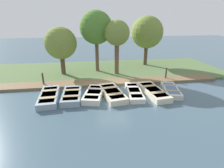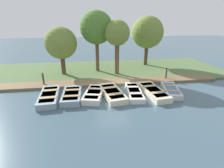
{
  "view_description": "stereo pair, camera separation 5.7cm",
  "coord_description": "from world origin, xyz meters",
  "px_view_note": "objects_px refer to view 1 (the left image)",
  "views": [
    {
      "loc": [
        12.2,
        -1.83,
        5.1
      ],
      "look_at": [
        0.56,
        -0.1,
        0.65
      ],
      "focal_mm": 28.0,
      "sensor_mm": 36.0,
      "label": 1
    },
    {
      "loc": [
        12.21,
        -1.77,
        5.1
      ],
      "look_at": [
        0.56,
        -0.1,
        0.65
      ],
      "focal_mm": 28.0,
      "sensor_mm": 36.0,
      "label": 2
    }
  ],
  "objects_px": {
    "rowboat_0": "(49,96)",
    "rowboat_4": "(134,92)",
    "park_tree_center": "(117,34)",
    "mooring_post_far": "(166,74)",
    "mooring_post_near": "(43,80)",
    "rowboat_6": "(171,90)",
    "rowboat_5": "(153,91)",
    "rowboat_1": "(72,95)",
    "rowboat_3": "(112,93)",
    "park_tree_far_left": "(61,43)",
    "park_tree_left": "(96,28)",
    "rowboat_2": "(94,94)",
    "park_tree_right": "(147,33)"
  },
  "relations": [
    {
      "from": "rowboat_0",
      "to": "park_tree_left",
      "type": "height_order",
      "value": "park_tree_left"
    },
    {
      "from": "rowboat_5",
      "to": "mooring_post_near",
      "type": "relative_size",
      "value": 3.05
    },
    {
      "from": "rowboat_0",
      "to": "mooring_post_far",
      "type": "distance_m",
      "value": 9.72
    },
    {
      "from": "rowboat_0",
      "to": "rowboat_4",
      "type": "distance_m",
      "value": 5.84
    },
    {
      "from": "rowboat_5",
      "to": "mooring_post_far",
      "type": "xyz_separation_m",
      "value": [
        -2.76,
        2.19,
        0.36
      ]
    },
    {
      "from": "rowboat_0",
      "to": "park_tree_center",
      "type": "bearing_deg",
      "value": 127.26
    },
    {
      "from": "rowboat_2",
      "to": "park_tree_far_left",
      "type": "relative_size",
      "value": 0.67
    },
    {
      "from": "park_tree_center",
      "to": "mooring_post_far",
      "type": "bearing_deg",
      "value": 62.66
    },
    {
      "from": "rowboat_3",
      "to": "mooring_post_near",
      "type": "xyz_separation_m",
      "value": [
        -2.62,
        -5.13,
        0.36
      ]
    },
    {
      "from": "rowboat_4",
      "to": "park_tree_far_left",
      "type": "bearing_deg",
      "value": -128.6
    },
    {
      "from": "rowboat_0",
      "to": "mooring_post_far",
      "type": "bearing_deg",
      "value": 101.85
    },
    {
      "from": "rowboat_0",
      "to": "rowboat_3",
      "type": "bearing_deg",
      "value": 85.63
    },
    {
      "from": "rowboat_1",
      "to": "park_tree_center",
      "type": "relative_size",
      "value": 0.55
    },
    {
      "from": "rowboat_3",
      "to": "park_tree_center",
      "type": "relative_size",
      "value": 0.67
    },
    {
      "from": "rowboat_3",
      "to": "rowboat_1",
      "type": "bearing_deg",
      "value": -99.66
    },
    {
      "from": "rowboat_3",
      "to": "park_tree_far_left",
      "type": "relative_size",
      "value": 0.75
    },
    {
      "from": "rowboat_4",
      "to": "mooring_post_near",
      "type": "bearing_deg",
      "value": -105.53
    },
    {
      "from": "park_tree_left",
      "to": "park_tree_center",
      "type": "distance_m",
      "value": 2.2
    },
    {
      "from": "park_tree_far_left",
      "to": "rowboat_2",
      "type": "bearing_deg",
      "value": 26.11
    },
    {
      "from": "park_tree_center",
      "to": "rowboat_1",
      "type": "bearing_deg",
      "value": -39.73
    },
    {
      "from": "rowboat_3",
      "to": "rowboat_2",
      "type": "bearing_deg",
      "value": -100.7
    },
    {
      "from": "rowboat_0",
      "to": "rowboat_2",
      "type": "relative_size",
      "value": 1.1
    },
    {
      "from": "mooring_post_far",
      "to": "rowboat_6",
      "type": "bearing_deg",
      "value": -16.57
    },
    {
      "from": "rowboat_4",
      "to": "park_tree_far_left",
      "type": "distance_m",
      "value": 8.1
    },
    {
      "from": "rowboat_4",
      "to": "rowboat_5",
      "type": "height_order",
      "value": "rowboat_5"
    },
    {
      "from": "rowboat_3",
      "to": "mooring_post_far",
      "type": "xyz_separation_m",
      "value": [
        -2.62,
        5.12,
        0.36
      ]
    },
    {
      "from": "rowboat_5",
      "to": "rowboat_4",
      "type": "bearing_deg",
      "value": -102.86
    },
    {
      "from": "rowboat_2",
      "to": "rowboat_1",
      "type": "bearing_deg",
      "value": -75.48
    },
    {
      "from": "rowboat_1",
      "to": "park_tree_right",
      "type": "bearing_deg",
      "value": 135.99
    },
    {
      "from": "rowboat_4",
      "to": "mooring_post_far",
      "type": "height_order",
      "value": "mooring_post_far"
    },
    {
      "from": "rowboat_6",
      "to": "park_tree_far_left",
      "type": "distance_m",
      "value": 10.17
    },
    {
      "from": "park_tree_center",
      "to": "rowboat_2",
      "type": "bearing_deg",
      "value": -27.1
    },
    {
      "from": "rowboat_1",
      "to": "rowboat_5",
      "type": "height_order",
      "value": "rowboat_5"
    },
    {
      "from": "rowboat_3",
      "to": "rowboat_5",
      "type": "distance_m",
      "value": 2.93
    },
    {
      "from": "mooring_post_near",
      "to": "rowboat_6",
      "type": "bearing_deg",
      "value": 74.51
    },
    {
      "from": "rowboat_0",
      "to": "mooring_post_near",
      "type": "bearing_deg",
      "value": -164.47
    },
    {
      "from": "mooring_post_near",
      "to": "rowboat_5",
      "type": "bearing_deg",
      "value": 71.06
    },
    {
      "from": "rowboat_2",
      "to": "park_tree_right",
      "type": "height_order",
      "value": "park_tree_right"
    },
    {
      "from": "rowboat_0",
      "to": "park_tree_right",
      "type": "height_order",
      "value": "park_tree_right"
    },
    {
      "from": "rowboat_1",
      "to": "park_tree_left",
      "type": "height_order",
      "value": "park_tree_left"
    },
    {
      "from": "rowboat_0",
      "to": "park_tree_far_left",
      "type": "distance_m",
      "value": 5.95
    },
    {
      "from": "rowboat_4",
      "to": "park_tree_left",
      "type": "xyz_separation_m",
      "value": [
        -5.93,
        -2.2,
        4.07
      ]
    },
    {
      "from": "rowboat_5",
      "to": "park_tree_far_left",
      "type": "relative_size",
      "value": 0.77
    },
    {
      "from": "rowboat_4",
      "to": "mooring_post_far",
      "type": "bearing_deg",
      "value": 132.04
    },
    {
      "from": "rowboat_1",
      "to": "park_tree_far_left",
      "type": "relative_size",
      "value": 0.62
    },
    {
      "from": "rowboat_0",
      "to": "rowboat_4",
      "type": "xyz_separation_m",
      "value": [
        0.06,
        5.84,
        -0.02
      ]
    },
    {
      "from": "rowboat_0",
      "to": "park_tree_far_left",
      "type": "xyz_separation_m",
      "value": [
        -5.25,
        0.4,
        2.78
      ]
    },
    {
      "from": "rowboat_4",
      "to": "rowboat_6",
      "type": "bearing_deg",
      "value": 95.3
    },
    {
      "from": "rowboat_3",
      "to": "mooring_post_far",
      "type": "bearing_deg",
      "value": 107.63
    },
    {
      "from": "rowboat_0",
      "to": "mooring_post_far",
      "type": "relative_size",
      "value": 2.92
    }
  ]
}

